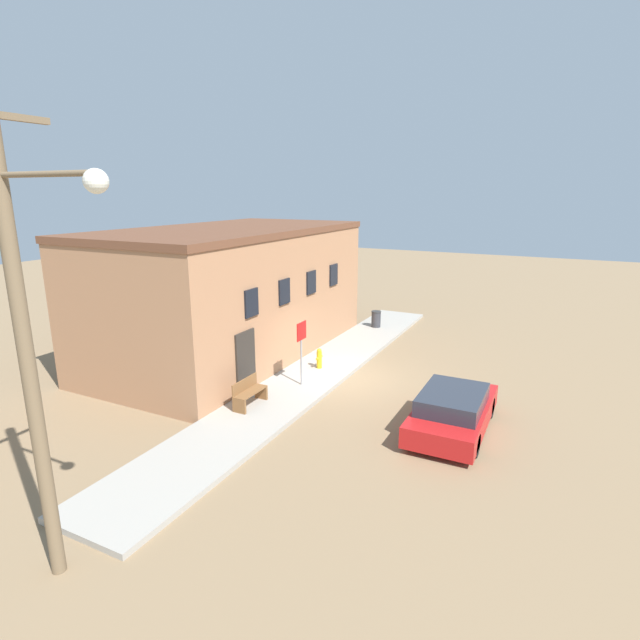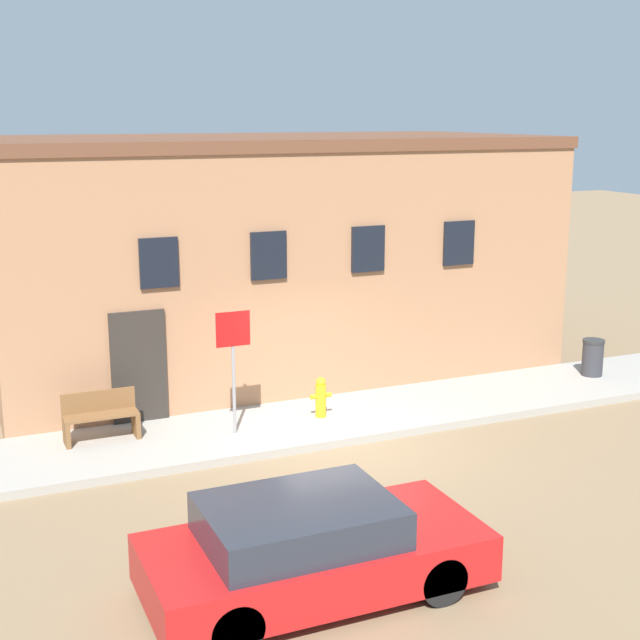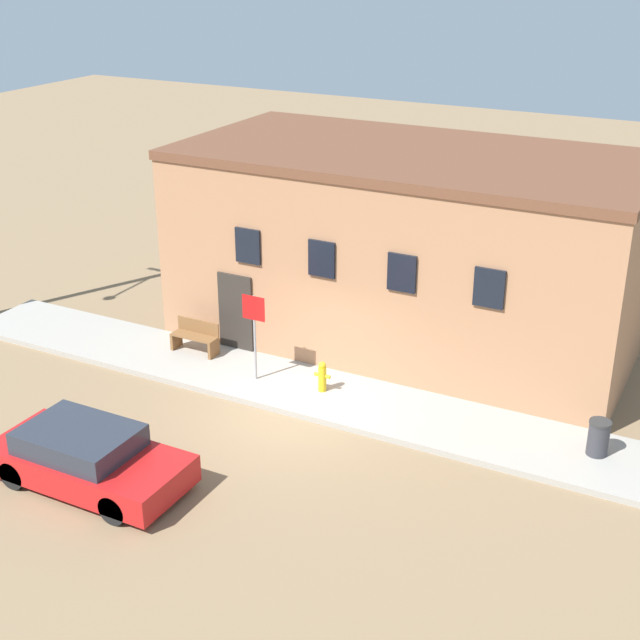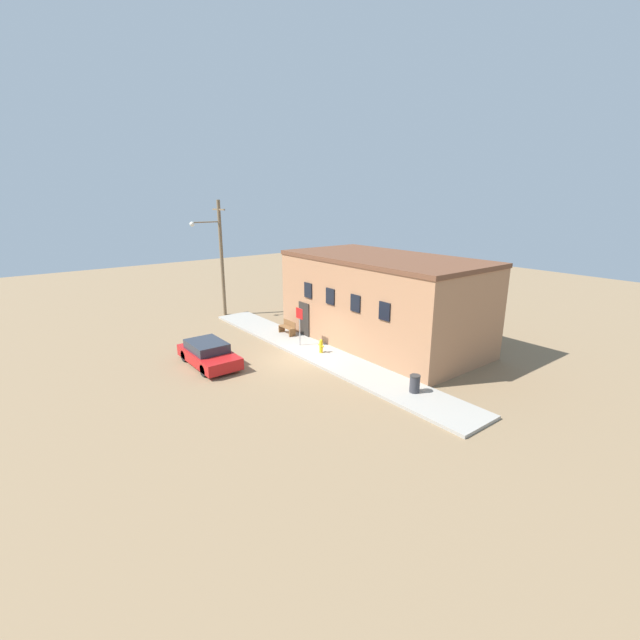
# 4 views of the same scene
# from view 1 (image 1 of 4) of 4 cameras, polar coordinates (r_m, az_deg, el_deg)

# --- Properties ---
(ground_plane) EXTENTS (80.00, 80.00, 0.00)m
(ground_plane) POSITION_cam_1_polar(r_m,az_deg,el_deg) (17.94, 3.09, -6.77)
(ground_plane) COLOR #846B4C
(sidewalk) EXTENTS (20.26, 2.36, 0.15)m
(sidewalk) POSITION_cam_1_polar(r_m,az_deg,el_deg) (18.39, -0.29, -5.97)
(sidewalk) COLOR #9E998E
(sidewalk) RESTS_ON ground
(brick_building) EXTENTS (11.93, 6.13, 5.15)m
(brick_building) POSITION_cam_1_polar(r_m,az_deg,el_deg) (20.41, -9.96, 3.18)
(brick_building) COLOR #A87551
(brick_building) RESTS_ON ground
(fire_hydrant) EXTENTS (0.41, 0.20, 0.76)m
(fire_hydrant) POSITION_cam_1_polar(r_m,az_deg,el_deg) (18.46, -0.08, -4.39)
(fire_hydrant) COLOR gold
(fire_hydrant) RESTS_ON sidewalk
(stop_sign) EXTENTS (0.61, 0.06, 2.19)m
(stop_sign) POSITION_cam_1_polar(r_m,az_deg,el_deg) (16.56, -2.14, -2.50)
(stop_sign) COLOR gray
(stop_sign) RESTS_ON sidewalk
(bench) EXTENTS (1.26, 0.44, 0.83)m
(bench) POSITION_cam_1_polar(r_m,az_deg,el_deg) (15.49, -8.12, -8.25)
(bench) COLOR brown
(bench) RESTS_ON sidewalk
(trash_bin) EXTENTS (0.46, 0.46, 0.78)m
(trash_bin) POSITION_cam_1_polar(r_m,az_deg,el_deg) (24.16, 6.42, 0.12)
(trash_bin) COLOR #333338
(trash_bin) RESTS_ON sidewalk
(utility_pole) EXTENTS (1.80, 2.27, 8.20)m
(utility_pole) POSITION_cam_1_polar(r_m,az_deg,el_deg) (8.87, -30.38, -1.01)
(utility_pole) COLOR brown
(utility_pole) RESTS_ON ground
(parked_car) EXTENTS (4.07, 1.85, 1.20)m
(parked_car) POSITION_cam_1_polar(r_m,az_deg,el_deg) (14.60, 14.94, -9.94)
(parked_car) COLOR black
(parked_car) RESTS_ON ground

